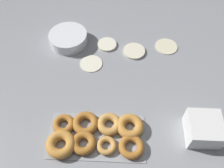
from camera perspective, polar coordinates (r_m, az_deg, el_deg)
name	(u,v)px	position (r m, az deg, el deg)	size (l,w,h in m)	color
ground_plane	(123,70)	(1.18, 2.73, 3.32)	(3.00, 3.00, 0.00)	gray
pancake_0	(166,46)	(1.32, 12.96, 8.87)	(0.12, 0.12, 0.01)	beige
pancake_1	(107,44)	(1.30, -1.20, 9.48)	(0.10, 0.10, 0.01)	silver
pancake_2	(134,51)	(1.27, 5.34, 7.87)	(0.11, 0.11, 0.01)	beige
pancake_3	(91,63)	(1.21, -5.03, 4.98)	(0.11, 0.11, 0.01)	silver
donut_tray	(96,134)	(0.98, -3.96, -11.97)	(0.40, 0.21, 0.05)	#93969B
batter_bowl	(68,38)	(1.32, -10.46, 10.74)	(0.20, 0.20, 0.06)	white
container_stack	(204,129)	(1.03, 21.17, -10.01)	(0.13, 0.14, 0.09)	white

